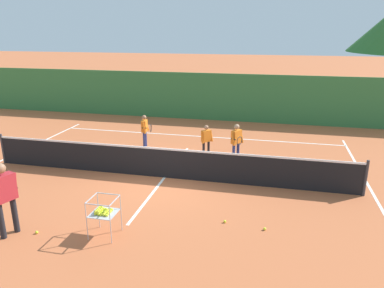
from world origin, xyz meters
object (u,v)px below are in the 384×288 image
tennis_ball_3 (225,221)px  tennis_ball_5 (265,229)px  student_0 (145,128)px  tennis_ball_6 (37,232)px  tennis_net (164,163)px  student_2 (236,139)px  ball_cart (103,212)px  instructor (4,193)px  student_1 (206,138)px

tennis_ball_3 → tennis_ball_5: same height
student_0 → tennis_ball_6: student_0 is taller
tennis_net → student_2: size_ratio=8.70×
ball_cart → tennis_ball_5: (3.52, 1.02, -0.55)m
instructor → tennis_ball_6: (0.56, 0.16, -1.00)m
instructor → student_0: size_ratio=1.34×
tennis_net → student_1: size_ratio=9.75×
student_0 → tennis_ball_6: (-0.20, -6.66, -0.74)m
tennis_ball_5 → student_1: bearing=116.0°
tennis_net → tennis_ball_3: 3.30m
instructor → tennis_ball_6: size_ratio=25.34×
instructor → student_0: instructor is taller
student_1 → tennis_ball_3: 4.81m
tennis_net → student_1: bearing=67.6°
student_1 → instructor: bearing=-118.3°
student_2 → tennis_ball_5: student_2 is taller
student_2 → instructor: bearing=-126.5°
ball_cart → tennis_ball_6: (-1.54, -0.30, -0.55)m
student_1 → student_2: 1.13m
tennis_ball_3 → tennis_ball_6: same height
student_0 → tennis_ball_3: bearing=-53.1°
instructor → tennis_ball_3: instructor is taller
student_2 → ball_cart: bearing=-112.9°
instructor → ball_cart: bearing=12.4°
student_1 → ball_cart: student_1 is taller
student_0 → tennis_ball_6: bearing=-91.7°
student_0 → ball_cart: (1.33, -6.36, -0.19)m
tennis_ball_3 → tennis_ball_6: (-4.11, -1.46, 0.00)m
student_2 → tennis_ball_5: 4.71m
student_1 → tennis_ball_6: 6.66m
student_2 → tennis_ball_3: student_2 is taller
ball_cart → tennis_ball_6: ball_cart is taller
instructor → student_1: instructor is taller
student_1 → tennis_ball_6: size_ratio=17.64×
ball_cart → tennis_net: bearing=84.7°
student_1 → tennis_ball_5: bearing=-64.0°
student_0 → instructor: bearing=-96.3°
student_2 → ball_cart: student_2 is taller
instructor → tennis_ball_5: (5.61, 1.49, -1.00)m
tennis_ball_3 → student_0: bearing=126.9°
tennis_ball_3 → instructor: bearing=-160.9°
instructor → ball_cart: 2.19m
student_0 → tennis_ball_3: student_0 is taller
tennis_ball_6 → student_0: bearing=88.3°
student_1 → student_2: student_2 is taller
student_0 → ball_cart: bearing=-78.1°
tennis_ball_5 → tennis_ball_6: size_ratio=1.00×
tennis_net → tennis_ball_6: size_ratio=172.12×
tennis_net → tennis_ball_5: bearing=-38.1°
instructor → ball_cart: size_ratio=1.92×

